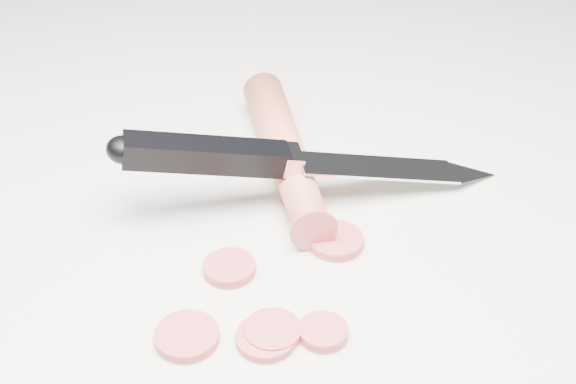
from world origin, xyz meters
name	(u,v)px	position (x,y,z in m)	size (l,w,h in m)	color
ground	(240,243)	(0.00, 0.00, 0.00)	(2.40, 2.40, 0.00)	silver
carrot	(285,152)	(0.06, 0.07, 0.02)	(0.03, 0.03, 0.20)	#E26043
carrot_slice_0	(336,241)	(0.06, -0.03, 0.00)	(0.04, 0.04, 0.01)	#C54344
carrot_slice_1	(187,336)	(-0.06, -0.07, 0.00)	(0.04, 0.04, 0.01)	#C54344
carrot_slice_2	(229,268)	(-0.02, -0.02, 0.00)	(0.04, 0.04, 0.01)	#C54344
carrot_slice_3	(273,332)	(-0.01, -0.09, 0.00)	(0.04, 0.04, 0.01)	#C54344
carrot_slice_4	(266,338)	(-0.02, -0.09, 0.00)	(0.04, 0.04, 0.01)	#C54344
carrot_slice_5	(323,332)	(0.01, -0.10, 0.00)	(0.03, 0.03, 0.01)	#C54344
kitchen_knife	(313,157)	(0.07, 0.03, 0.04)	(0.29, 0.09, 0.07)	silver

